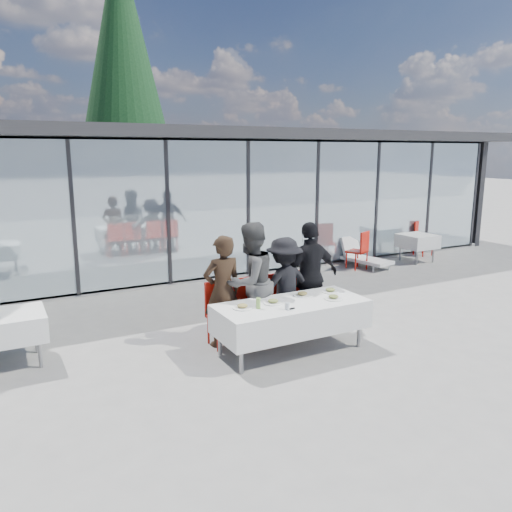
{
  "coord_description": "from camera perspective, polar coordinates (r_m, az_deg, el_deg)",
  "views": [
    {
      "loc": [
        -4.26,
        -6.32,
        2.92
      ],
      "look_at": [
        -0.26,
        1.2,
        1.13
      ],
      "focal_mm": 35.0,
      "sensor_mm": 36.0,
      "label": 1
    }
  ],
  "objects": [
    {
      "name": "lounger",
      "position": [
        13.23,
        12.01,
        -0.01
      ],
      "size": [
        0.84,
        1.42,
        0.72
      ],
      "color": "silver",
      "rests_on": "ground"
    },
    {
      "name": "diner_c",
      "position": [
        8.06,
        3.23,
        -3.46
      ],
      "size": [
        1.08,
        1.08,
        1.59
      ],
      "primitive_type": "imported",
      "rotation": [
        0.0,
        0.0,
        3.19
      ],
      "color": "black",
      "rests_on": "ground"
    },
    {
      "name": "folded_eyeglasses",
      "position": [
        7.05,
        3.94,
        -6.04
      ],
      "size": [
        0.14,
        0.03,
        0.01
      ],
      "primitive_type": "cube",
      "color": "black",
      "rests_on": "dining_table"
    },
    {
      "name": "dining_table",
      "position": [
        7.43,
        4.05,
        -6.89
      ],
      "size": [
        2.26,
        0.96,
        0.75
      ],
      "color": "silver",
      "rests_on": "ground"
    },
    {
      "name": "plate_b",
      "position": [
        7.29,
        1.97,
        -5.27
      ],
      "size": [
        0.29,
        0.29,
        0.07
      ],
      "color": "white",
      "rests_on": "dining_table"
    },
    {
      "name": "diner_b",
      "position": [
        7.73,
        -0.63,
        -3.01
      ],
      "size": [
        1.17,
        1.17,
        1.87
      ],
      "primitive_type": "imported",
      "rotation": [
        0.0,
        0.0,
        3.49
      ],
      "color": "#4D4D4D",
      "rests_on": "ground"
    },
    {
      "name": "plate_d",
      "position": [
        7.95,
        8.5,
        -3.94
      ],
      "size": [
        0.29,
        0.29,
        0.07
      ],
      "color": "white",
      "rests_on": "dining_table"
    },
    {
      "name": "diner_d",
      "position": [
        8.29,
        6.23,
        -2.29
      ],
      "size": [
        1.1,
        1.1,
        1.81
      ],
      "primitive_type": "imported",
      "rotation": [
        0.0,
        0.0,
        3.19
      ],
      "color": "black",
      "rests_on": "ground"
    },
    {
      "name": "drinking_glasses",
      "position": [
        7.02,
        3.58,
        -5.74
      ],
      "size": [
        0.07,
        0.07,
        0.1
      ],
      "color": "silver",
      "rests_on": "dining_table"
    },
    {
      "name": "diner_chair_a",
      "position": [
        7.7,
        -4.0,
        -6.2
      ],
      "size": [
        0.44,
        0.44,
        0.97
      ],
      "color": "red",
      "rests_on": "ground"
    },
    {
      "name": "juice_bottle",
      "position": [
        7.05,
        0.26,
        -5.43
      ],
      "size": [
        0.06,
        0.06,
        0.15
      ],
      "primitive_type": "cylinder",
      "color": "#85B94D",
      "rests_on": "dining_table"
    },
    {
      "name": "spare_chair_b",
      "position": [
        12.75,
        11.84,
        0.84
      ],
      "size": [
        0.58,
        0.58,
        0.97
      ],
      "color": "red",
      "rests_on": "ground"
    },
    {
      "name": "diner_a",
      "position": [
        7.55,
        -3.84,
        -4.03
      ],
      "size": [
        0.65,
        0.65,
        1.71
      ],
      "primitive_type": "imported",
      "rotation": [
        0.0,
        0.0,
        3.18
      ],
      "color": "#312115",
      "rests_on": "ground"
    },
    {
      "name": "diner_chair_c",
      "position": [
        8.18,
        2.99,
        -5.1
      ],
      "size": [
        0.44,
        0.44,
        0.97
      ],
      "color": "red",
      "rests_on": "ground"
    },
    {
      "name": "ground",
      "position": [
        8.17,
        5.64,
        -9.15
      ],
      "size": [
        90.0,
        90.0,
        0.0
      ],
      "primitive_type": "plane",
      "color": "gray",
      "rests_on": "ground"
    },
    {
      "name": "treeline",
      "position": [
        34.41,
        -24.61,
        9.62
      ],
      "size": [
        62.5,
        2.0,
        4.4
      ],
      "color": "#133C15",
      "rests_on": "ground"
    },
    {
      "name": "pavilion",
      "position": [
        15.8,
        -4.68,
        9.02
      ],
      "size": [
        14.8,
        8.8,
        3.44
      ],
      "color": "gray",
      "rests_on": "ground"
    },
    {
      "name": "spare_table_left",
      "position": [
        7.73,
        -26.08,
        -7.23
      ],
      "size": [
        0.86,
        0.86,
        0.74
      ],
      "color": "silver",
      "rests_on": "ground"
    },
    {
      "name": "diner_chair_d",
      "position": [
        8.44,
        5.94,
        -4.6
      ],
      "size": [
        0.44,
        0.44,
        0.97
      ],
      "color": "red",
      "rests_on": "ground"
    },
    {
      "name": "conifer_tree",
      "position": [
        20.14,
        -14.95,
        20.25
      ],
      "size": [
        4.0,
        4.0,
        10.5
      ],
      "color": "#382316",
      "rests_on": "ground"
    },
    {
      "name": "spare_table_right",
      "position": [
        14.09,
        17.95,
        1.61
      ],
      "size": [
        0.86,
        0.86,
        0.74
      ],
      "color": "silver",
      "rests_on": "ground"
    },
    {
      "name": "diner_chair_b",
      "position": [
        7.89,
        -0.83,
        -5.71
      ],
      "size": [
        0.44,
        0.44,
        0.97
      ],
      "color": "red",
      "rests_on": "ground"
    },
    {
      "name": "plate_extra",
      "position": [
        7.59,
        8.85,
        -4.72
      ],
      "size": [
        0.29,
        0.29,
        0.07
      ],
      "color": "white",
      "rests_on": "dining_table"
    },
    {
      "name": "spare_chair_a",
      "position": [
        15.04,
        18.29,
        2.15
      ],
      "size": [
        0.59,
        0.59,
        0.97
      ],
      "color": "red",
      "rests_on": "ground"
    },
    {
      "name": "plate_c",
      "position": [
        7.7,
        5.34,
        -4.38
      ],
      "size": [
        0.29,
        0.29,
        0.07
      ],
      "color": "white",
      "rests_on": "dining_table"
    },
    {
      "name": "plate_a",
      "position": [
        7.07,
        -1.57,
        -5.82
      ],
      "size": [
        0.29,
        0.29,
        0.07
      ],
      "color": "white",
      "rests_on": "dining_table"
    }
  ]
}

